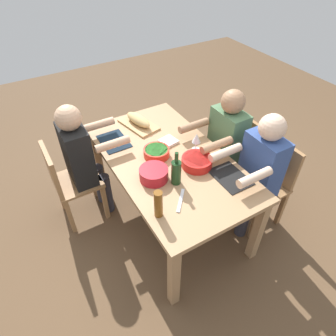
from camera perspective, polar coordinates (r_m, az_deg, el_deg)
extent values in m
plane|color=brown|center=(3.03, 0.00, -8.95)|extent=(8.00, 8.00, 0.00)
cube|color=#A87F56|center=(2.52, 0.00, 1.55)|extent=(1.65, 0.92, 0.04)
cube|color=#A87F56|center=(3.19, -13.32, 1.67)|extent=(0.07, 0.07, 0.70)
cube|color=#A87F56|center=(2.26, 1.13, -20.26)|extent=(0.07, 0.07, 0.70)
cube|color=#A87F56|center=(3.43, -0.70, 6.07)|extent=(0.07, 0.07, 0.70)
cube|color=#A87F56|center=(2.58, 16.89, -11.42)|extent=(0.07, 0.07, 0.70)
cube|color=#9E7044|center=(2.81, 17.32, -3.41)|extent=(0.40, 0.40, 0.03)
cube|color=#9E7044|center=(2.79, 20.84, 1.09)|extent=(0.38, 0.04, 0.40)
cube|color=#9E7044|center=(2.81, 16.29, -10.05)|extent=(0.04, 0.04, 0.42)
cube|color=#9E7044|center=(2.95, 11.85, -5.75)|extent=(0.04, 0.04, 0.42)
cube|color=#9E7044|center=(3.00, 21.00, -7.18)|extent=(0.04, 0.04, 0.42)
cube|color=#9E7044|center=(3.14, 16.62, -3.32)|extent=(0.04, 0.04, 0.42)
cylinder|color=#2D2D38|center=(2.81, 14.35, -9.14)|extent=(0.11, 0.11, 0.45)
cylinder|color=#2D2D38|center=(2.87, 12.25, -7.09)|extent=(0.11, 0.11, 0.45)
cube|color=#334C8C|center=(2.59, 17.64, 0.63)|extent=(0.34, 0.20, 0.55)
cylinder|color=beige|center=(2.27, 16.34, -1.73)|extent=(0.07, 0.30, 0.07)
cylinder|color=beige|center=(2.44, 11.00, 2.94)|extent=(0.07, 0.30, 0.07)
sphere|color=beige|center=(2.38, 19.44, 7.38)|extent=(0.21, 0.21, 0.21)
cube|color=#9E7044|center=(3.04, 11.51, 1.74)|extent=(0.40, 0.40, 0.03)
cube|color=#9E7044|center=(3.02, 14.72, 5.95)|extent=(0.38, 0.04, 0.40)
cube|color=#9E7044|center=(3.01, 10.48, -4.40)|extent=(0.04, 0.04, 0.42)
cube|color=#9E7044|center=(3.19, 6.71, -0.66)|extent=(0.04, 0.04, 0.42)
cube|color=#9E7044|center=(3.19, 15.24, -2.09)|extent=(0.04, 0.04, 0.42)
cube|color=#9E7044|center=(3.36, 11.42, 1.32)|extent=(0.04, 0.04, 0.42)
cylinder|color=#2D2D38|center=(3.02, 8.71, -3.55)|extent=(0.11, 0.11, 0.45)
cylinder|color=#2D2D38|center=(3.11, 6.94, -1.76)|extent=(0.11, 0.11, 0.45)
cube|color=#4C724C|center=(2.83, 11.34, 5.83)|extent=(0.34, 0.20, 0.55)
cylinder|color=#9E7251|center=(2.51, 9.37, 4.36)|extent=(0.07, 0.30, 0.07)
cylinder|color=#9E7251|center=(2.72, 4.99, 8.11)|extent=(0.07, 0.30, 0.07)
sphere|color=#9E7251|center=(2.64, 12.41, 12.36)|extent=(0.21, 0.21, 0.21)
cube|color=#9E7044|center=(2.86, -17.01, -2.41)|extent=(0.40, 0.40, 0.03)
cube|color=#9E7044|center=(2.71, -21.48, -0.46)|extent=(0.38, 0.04, 0.40)
cube|color=#9E7044|center=(3.16, -14.24, -2.45)|extent=(0.04, 0.04, 0.42)
cube|color=#9E7044|center=(2.92, -12.00, -6.47)|extent=(0.04, 0.04, 0.42)
cube|color=#9E7044|center=(3.13, -20.06, -4.57)|extent=(0.04, 0.04, 0.42)
cube|color=#9E7044|center=(2.89, -18.32, -8.83)|extent=(0.04, 0.04, 0.42)
cylinder|color=#2D2D38|center=(3.09, -12.86, -2.97)|extent=(0.11, 0.11, 0.45)
cylinder|color=#2D2D38|center=(2.98, -11.77, -4.84)|extent=(0.11, 0.11, 0.45)
cube|color=black|center=(2.68, -17.00, 2.47)|extent=(0.34, 0.20, 0.55)
cylinder|color=tan|center=(2.80, -13.30, 8.09)|extent=(0.07, 0.30, 0.07)
cylinder|color=tan|center=(2.53, -10.63, 4.54)|extent=(0.07, 0.30, 0.07)
sphere|color=tan|center=(2.48, -18.67, 9.11)|extent=(0.21, 0.21, 0.21)
cylinder|color=red|center=(2.42, 5.58, 1.20)|extent=(0.25, 0.25, 0.08)
cylinder|color=beige|center=(2.41, 5.61, 1.65)|extent=(0.22, 0.22, 0.03)
cylinder|color=red|center=(2.51, -2.24, 3.02)|extent=(0.22, 0.22, 0.07)
cylinder|color=#2D7028|center=(2.50, -2.25, 3.43)|extent=(0.19, 0.19, 0.02)
cylinder|color=#B21923|center=(2.29, -2.76, -1.17)|extent=(0.23, 0.23, 0.10)
cylinder|color=#669E33|center=(2.27, -2.78, -0.59)|extent=(0.20, 0.20, 0.03)
cube|color=tan|center=(2.92, -5.66, 8.31)|extent=(0.44, 0.30, 0.02)
ellipsoid|color=tan|center=(2.89, -5.74, 9.23)|extent=(0.34, 0.18, 0.09)
cylinder|color=#193819|center=(2.22, 1.58, -0.92)|extent=(0.08, 0.08, 0.20)
cylinder|color=#193819|center=(2.13, 1.66, 1.97)|extent=(0.03, 0.03, 0.09)
cylinder|color=brown|center=(1.99, -1.86, -6.96)|extent=(0.06, 0.06, 0.22)
cylinder|color=silver|center=(2.61, 5.35, 3.62)|extent=(0.07, 0.07, 0.01)
cylinder|color=silver|center=(2.59, 5.41, 4.33)|extent=(0.01, 0.01, 0.07)
cone|color=silver|center=(2.54, 5.52, 5.77)|extent=(0.08, 0.08, 0.08)
cube|color=black|center=(2.38, 11.92, -1.74)|extent=(0.32, 0.23, 0.01)
cube|color=#142333|center=(2.74, -10.37, 5.10)|extent=(0.32, 0.23, 0.01)
cube|color=silver|center=(2.16, 2.46, -6.22)|extent=(0.19, 0.17, 0.01)
cube|color=white|center=(2.68, 0.07, 5.16)|extent=(0.16, 0.16, 0.02)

